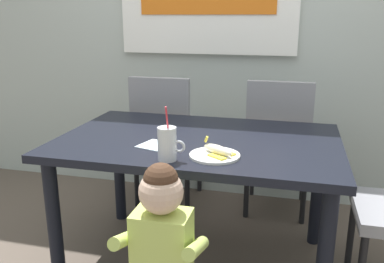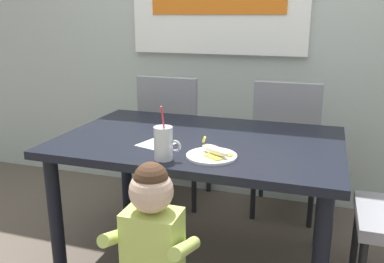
% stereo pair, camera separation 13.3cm
% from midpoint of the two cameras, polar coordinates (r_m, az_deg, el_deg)
% --- Properties ---
extents(ground_plane, '(24.00, 24.00, 0.00)m').
position_cam_midpoint_polar(ground_plane, '(2.45, -0.80, -17.74)').
color(ground_plane, brown).
extents(back_wall, '(6.40, 0.17, 2.90)m').
position_cam_midpoint_polar(back_wall, '(3.07, 4.40, 17.57)').
color(back_wall, '#ADB7B2').
rests_on(back_wall, ground).
extents(dining_table, '(1.44, 0.94, 0.74)m').
position_cam_midpoint_polar(dining_table, '(2.16, -0.87, -3.33)').
color(dining_table, black).
rests_on(dining_table, ground).
extents(dining_chair_left, '(0.44, 0.44, 0.96)m').
position_cam_midpoint_polar(dining_chair_left, '(2.94, -5.05, -0.29)').
color(dining_chair_left, gray).
rests_on(dining_chair_left, ground).
extents(dining_chair_right, '(0.44, 0.45, 0.96)m').
position_cam_midpoint_polar(dining_chair_right, '(2.82, 10.61, -1.22)').
color(dining_chair_right, gray).
rests_on(dining_chair_right, ground).
extents(toddler_standing, '(0.33, 0.24, 0.84)m').
position_cam_midpoint_polar(toddler_standing, '(1.64, -6.61, -14.75)').
color(toddler_standing, '#3F4760').
rests_on(toddler_standing, ground).
extents(milk_cup, '(0.13, 0.08, 0.25)m').
position_cam_midpoint_polar(milk_cup, '(1.80, -5.57, -2.00)').
color(milk_cup, silver).
rests_on(milk_cup, dining_table).
extents(snack_plate, '(0.23, 0.23, 0.01)m').
position_cam_midpoint_polar(snack_plate, '(1.85, 1.12, -3.38)').
color(snack_plate, white).
rests_on(snack_plate, dining_table).
extents(peeled_banana, '(0.17, 0.15, 0.07)m').
position_cam_midpoint_polar(peeled_banana, '(1.84, 1.59, -2.65)').
color(peeled_banana, '#F4EAC6').
rests_on(peeled_banana, snack_plate).
extents(paper_napkin, '(0.19, 0.19, 0.00)m').
position_cam_midpoint_polar(paper_napkin, '(2.02, -6.91, -1.94)').
color(paper_napkin, silver).
rests_on(paper_napkin, dining_table).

